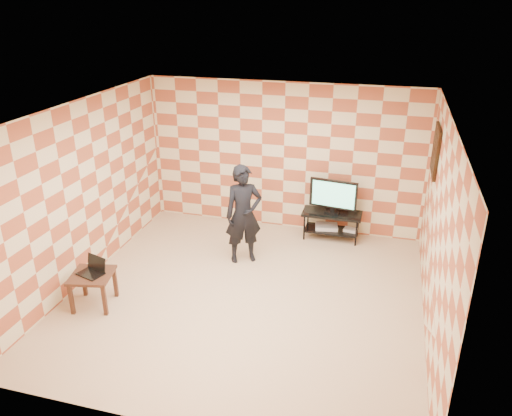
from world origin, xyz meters
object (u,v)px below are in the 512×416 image
Objects in this scene: tv_stand at (332,220)px; person at (244,214)px; side_table at (92,280)px; tv at (333,195)px.

tv_stand is 0.63× the size of person.
tv_stand and side_table have the same top height.
tv is (0.00, -0.00, 0.47)m from tv_stand.
tv_stand is 1.23× the size of tv.
person is (-1.29, -1.17, 0.45)m from tv_stand.
tv_stand is 1.58× the size of side_table.
person reaches higher than tv.
person is (1.66, 1.81, 0.41)m from side_table.
tv is at bearing 45.30° from side_table.
person reaches higher than tv_stand.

